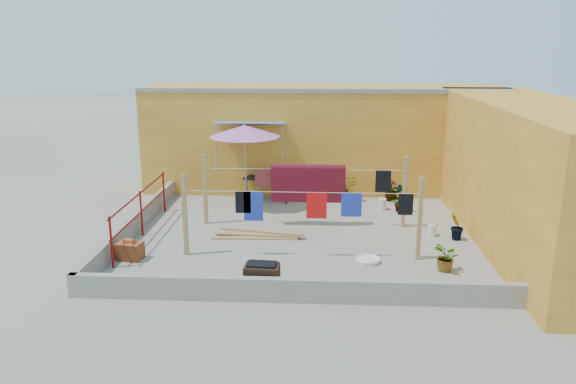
% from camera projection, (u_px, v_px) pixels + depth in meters
% --- Properties ---
extents(ground, '(80.00, 80.00, 0.00)m').
position_uv_depth(ground, '(303.00, 235.00, 13.50)').
color(ground, '#9E998E').
rests_on(ground, ground).
extents(wall_back, '(11.00, 3.27, 3.21)m').
position_uv_depth(wall_back, '(323.00, 138.00, 17.59)').
color(wall_back, gold).
rests_on(wall_back, ground).
extents(wall_right, '(2.40, 9.00, 3.20)m').
position_uv_depth(wall_right, '(530.00, 173.00, 12.82)').
color(wall_right, gold).
rests_on(wall_right, ground).
extents(parapet_front, '(8.30, 0.16, 0.44)m').
position_uv_depth(parapet_front, '(297.00, 290.00, 9.99)').
color(parapet_front, gray).
rests_on(parapet_front, ground).
extents(parapet_left, '(0.16, 7.30, 0.44)m').
position_uv_depth(parapet_left, '(136.00, 224.00, 13.66)').
color(parapet_left, gray).
rests_on(parapet_left, ground).
extents(red_railing, '(0.05, 4.20, 1.10)m').
position_uv_depth(red_railing, '(141.00, 207.00, 13.33)').
color(red_railing, maroon).
rests_on(red_railing, ground).
extents(clothesline_rig, '(5.09, 2.35, 1.80)m').
position_uv_depth(clothesline_rig, '(308.00, 187.00, 13.76)').
color(clothesline_rig, tan).
rests_on(clothesline_rig, ground).
extents(patio_umbrella, '(2.26, 2.26, 2.38)m').
position_uv_depth(patio_umbrella, '(245.00, 131.00, 15.35)').
color(patio_umbrella, gray).
rests_on(patio_umbrella, ground).
extents(outdoor_table, '(1.56, 1.08, 0.67)m').
position_uv_depth(outdoor_table, '(270.00, 179.00, 16.49)').
color(outdoor_table, black).
rests_on(outdoor_table, ground).
extents(brick_stack, '(0.57, 0.46, 0.45)m').
position_uv_depth(brick_stack, '(130.00, 251.00, 11.98)').
color(brick_stack, '#B25429').
rests_on(brick_stack, ground).
extents(lumber_pile, '(2.22, 0.62, 0.13)m').
position_uv_depth(lumber_pile, '(258.00, 235.00, 13.35)').
color(lumber_pile, tan).
rests_on(lumber_pile, ground).
extents(brazier, '(0.66, 0.46, 0.57)m').
position_uv_depth(brazier, '(262.00, 278.00, 10.38)').
color(brazier, black).
rests_on(brazier, ground).
extents(white_basin, '(0.53, 0.53, 0.09)m').
position_uv_depth(white_basin, '(368.00, 260.00, 11.86)').
color(white_basin, silver).
rests_on(white_basin, ground).
extents(water_jug_a, '(0.20, 0.20, 0.31)m').
position_uv_depth(water_jug_a, '(432.00, 230.00, 13.43)').
color(water_jug_a, silver).
rests_on(water_jug_a, ground).
extents(water_jug_b, '(0.23, 0.23, 0.36)m').
position_uv_depth(water_jug_b, '(382.00, 204.00, 15.54)').
color(water_jug_b, silver).
rests_on(water_jug_b, ground).
extents(green_hose, '(0.47, 0.47, 0.07)m').
position_uv_depth(green_hose, '(396.00, 200.00, 16.44)').
color(green_hose, '#19711E').
rests_on(green_hose, ground).
extents(plant_back_a, '(0.83, 0.77, 0.76)m').
position_uv_depth(plant_back_a, '(344.00, 188.00, 16.39)').
color(plant_back_a, '#265D1A').
rests_on(plant_back_a, ground).
extents(plant_back_b, '(0.50, 0.50, 0.69)m').
position_uv_depth(plant_back_b, '(391.00, 189.00, 16.37)').
color(plant_back_b, '#265D1A').
rests_on(plant_back_b, ground).
extents(plant_right_a, '(0.49, 0.39, 0.81)m').
position_uv_depth(plant_right_a, '(400.00, 197.00, 15.30)').
color(plant_right_a, '#265D1A').
rests_on(plant_right_a, ground).
extents(plant_right_b, '(0.43, 0.46, 0.67)m').
position_uv_depth(plant_right_b, '(457.00, 227.00, 13.10)').
color(plant_right_b, '#265D1A').
rests_on(plant_right_b, ground).
extents(plant_right_c, '(0.60, 0.65, 0.60)m').
position_uv_depth(plant_right_c, '(446.00, 257.00, 11.31)').
color(plant_right_c, '#265D1A').
rests_on(plant_right_c, ground).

